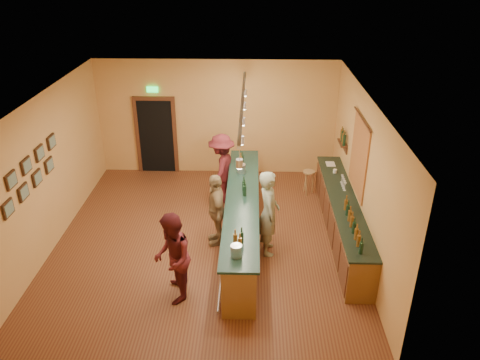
{
  "coord_description": "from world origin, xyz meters",
  "views": [
    {
      "loc": [
        0.99,
        -8.67,
        5.79
      ],
      "look_at": [
        0.73,
        0.2,
        1.36
      ],
      "focal_mm": 35.0,
      "sensor_mm": 36.0,
      "label": 1
    }
  ],
  "objects_px": {
    "bartender": "(269,213)",
    "customer_c": "(222,169)",
    "back_counter": "(342,217)",
    "customer_b": "(216,209)",
    "customer_a": "(172,258)",
    "bar_stool": "(309,176)",
    "tasting_bar": "(242,216)"
  },
  "relations": [
    {
      "from": "bar_stool",
      "to": "customer_c",
      "type": "bearing_deg",
      "value": -168.53
    },
    {
      "from": "back_counter",
      "to": "customer_b",
      "type": "bearing_deg",
      "value": -174.06
    },
    {
      "from": "back_counter",
      "to": "tasting_bar",
      "type": "distance_m",
      "value": 2.2
    },
    {
      "from": "back_counter",
      "to": "tasting_bar",
      "type": "xyz_separation_m",
      "value": [
        -2.19,
        -0.18,
        0.12
      ]
    },
    {
      "from": "bartender",
      "to": "customer_a",
      "type": "height_order",
      "value": "bartender"
    },
    {
      "from": "customer_a",
      "to": "bar_stool",
      "type": "height_order",
      "value": "customer_a"
    },
    {
      "from": "back_counter",
      "to": "customer_a",
      "type": "distance_m",
      "value": 4.0
    },
    {
      "from": "back_counter",
      "to": "customer_c",
      "type": "distance_m",
      "value": 3.18
    },
    {
      "from": "tasting_bar",
      "to": "customer_b",
      "type": "bearing_deg",
      "value": -169.36
    },
    {
      "from": "bartender",
      "to": "customer_c",
      "type": "bearing_deg",
      "value": 23.17
    },
    {
      "from": "customer_c",
      "to": "bar_stool",
      "type": "xyz_separation_m",
      "value": [
        2.21,
        0.45,
        -0.4
      ]
    },
    {
      "from": "bar_stool",
      "to": "back_counter",
      "type": "bearing_deg",
      "value": -75.46
    },
    {
      "from": "customer_a",
      "to": "customer_c",
      "type": "bearing_deg",
      "value": 161.36
    },
    {
      "from": "customer_c",
      "to": "bar_stool",
      "type": "relative_size",
      "value": 2.78
    },
    {
      "from": "customer_a",
      "to": "customer_b",
      "type": "xyz_separation_m",
      "value": [
        0.64,
        1.84,
        -0.05
      ]
    },
    {
      "from": "back_counter",
      "to": "bartender",
      "type": "height_order",
      "value": "bartender"
    },
    {
      "from": "back_counter",
      "to": "bar_stool",
      "type": "height_order",
      "value": "back_counter"
    },
    {
      "from": "tasting_bar",
      "to": "bar_stool",
      "type": "bearing_deg",
      "value": 52.97
    },
    {
      "from": "tasting_bar",
      "to": "customer_b",
      "type": "relative_size",
      "value": 3.13
    },
    {
      "from": "back_counter",
      "to": "customer_b",
      "type": "distance_m",
      "value": 2.77
    },
    {
      "from": "customer_b",
      "to": "back_counter",
      "type": "bearing_deg",
      "value": 86.15
    },
    {
      "from": "customer_a",
      "to": "bar_stool",
      "type": "relative_size",
      "value": 2.7
    },
    {
      "from": "bartender",
      "to": "customer_c",
      "type": "xyz_separation_m",
      "value": [
        -1.1,
        2.17,
        -0.04
      ]
    },
    {
      "from": "back_counter",
      "to": "customer_c",
      "type": "bearing_deg",
      "value": 150.09
    },
    {
      "from": "customer_b",
      "to": "customer_a",
      "type": "bearing_deg",
      "value": -28.95
    },
    {
      "from": "customer_a",
      "to": "back_counter",
      "type": "bearing_deg",
      "value": 113.33
    },
    {
      "from": "bar_stool",
      "to": "bartender",
      "type": "bearing_deg",
      "value": -112.94
    },
    {
      "from": "bartender",
      "to": "customer_b",
      "type": "bearing_deg",
      "value": 70.25
    },
    {
      "from": "back_counter",
      "to": "bartender",
      "type": "xyz_separation_m",
      "value": [
        -1.63,
        -0.6,
        0.44
      ]
    },
    {
      "from": "bartender",
      "to": "tasting_bar",
      "type": "bearing_deg",
      "value": 49.02
    },
    {
      "from": "bartender",
      "to": "customer_a",
      "type": "xyz_separation_m",
      "value": [
        -1.74,
        -1.52,
        -0.06
      ]
    },
    {
      "from": "tasting_bar",
      "to": "customer_c",
      "type": "distance_m",
      "value": 1.86
    }
  ]
}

